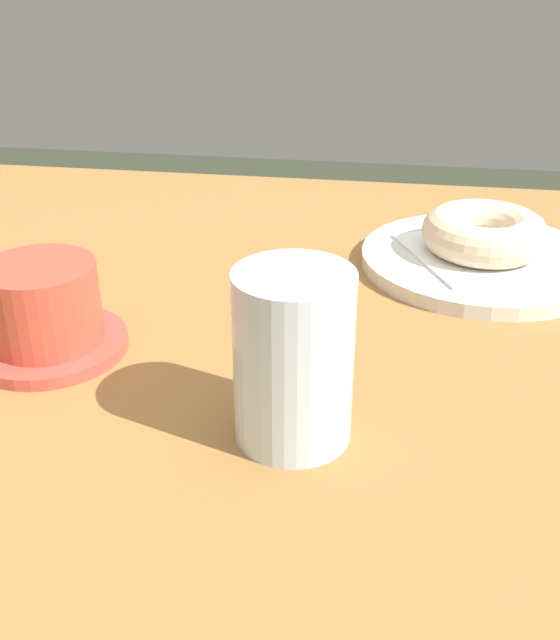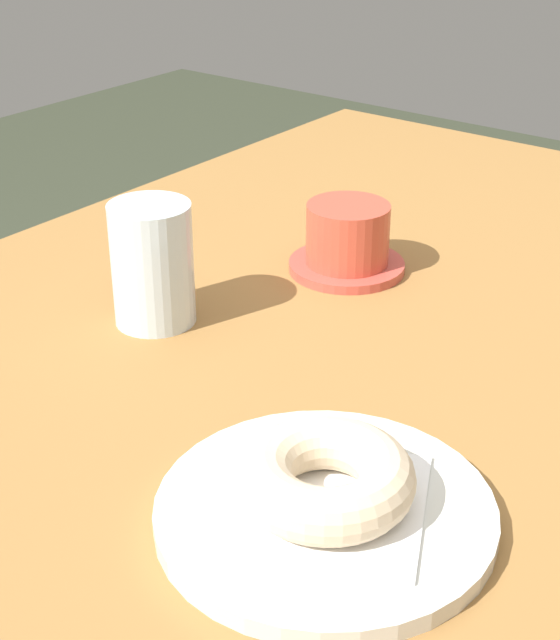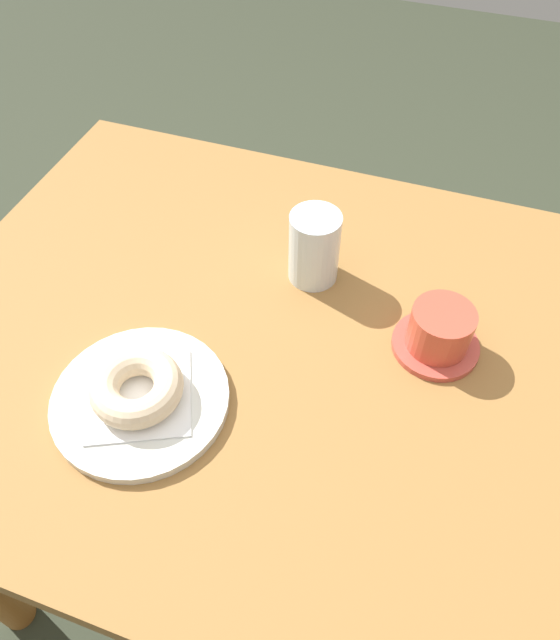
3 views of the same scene
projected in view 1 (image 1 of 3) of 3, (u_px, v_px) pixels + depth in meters
The scene contains 6 objects.
table at pixel (206, 418), 0.69m from camera, with size 1.28×0.84×0.72m.
plate_sugar_ring at pixel (481, 260), 0.75m from camera, with size 0.23×0.23×0.01m, color silver.
napkin_sugar_ring at pixel (482, 253), 0.74m from camera, with size 0.13×0.13×0.00m, color white.
donut_sugar_ring at pixel (485, 233), 0.73m from camera, with size 0.12×0.12×0.04m, color beige.
water_glass at pixel (293, 358), 0.48m from camera, with size 0.08×0.08×0.12m, color silver.
coffee_cup at pixel (44, 311), 0.59m from camera, with size 0.12×0.12×0.07m.
Camera 1 is at (-0.15, 0.55, 1.03)m, focal length 42.72 mm.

